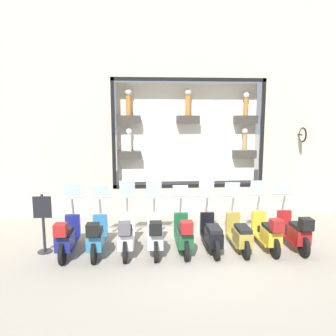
{
  "coord_description": "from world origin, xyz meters",
  "views": [
    {
      "loc": [
        -7.66,
        1.51,
        3.35
      ],
      "look_at": [
        1.66,
        0.84,
        1.94
      ],
      "focal_mm": 35.0,
      "sensor_mm": 36.0,
      "label": 1
    }
  ],
  "objects_px": {
    "scooter_yellow_1": "(268,232)",
    "scooter_black_3": "(212,234)",
    "scooter_red_0": "(295,231)",
    "scooter_olive_2": "(239,234)",
    "shop_sign_post": "(43,222)",
    "scooter_silver_5": "(155,235)",
    "scooter_white_6": "(126,235)",
    "scooter_navy_8": "(67,237)",
    "scooter_teal_7": "(97,237)",
    "scooter_green_4": "(184,234)"
  },
  "relations": [
    {
      "from": "scooter_yellow_1",
      "to": "scooter_green_4",
      "type": "height_order",
      "value": "scooter_yellow_1"
    },
    {
      "from": "scooter_green_4",
      "to": "shop_sign_post",
      "type": "distance_m",
      "value": 3.53
    },
    {
      "from": "scooter_green_4",
      "to": "scooter_black_3",
      "type": "bearing_deg",
      "value": -85.01
    },
    {
      "from": "scooter_red_0",
      "to": "scooter_olive_2",
      "type": "distance_m",
      "value": 1.44
    },
    {
      "from": "scooter_white_6",
      "to": "scooter_olive_2",
      "type": "bearing_deg",
      "value": -88.99
    },
    {
      "from": "scooter_white_6",
      "to": "scooter_navy_8",
      "type": "xyz_separation_m",
      "value": [
        -0.0,
        1.44,
        -0.0
      ]
    },
    {
      "from": "scooter_black_3",
      "to": "scooter_silver_5",
      "type": "xyz_separation_m",
      "value": [
        -0.06,
        1.44,
        0.05
      ]
    },
    {
      "from": "scooter_white_6",
      "to": "scooter_green_4",
      "type": "bearing_deg",
      "value": -90.32
    },
    {
      "from": "scooter_yellow_1",
      "to": "scooter_olive_2",
      "type": "height_order",
      "value": "scooter_yellow_1"
    },
    {
      "from": "scooter_green_4",
      "to": "scooter_white_6",
      "type": "bearing_deg",
      "value": 89.68
    },
    {
      "from": "scooter_red_0",
      "to": "scooter_teal_7",
      "type": "height_order",
      "value": "scooter_red_0"
    },
    {
      "from": "scooter_navy_8",
      "to": "scooter_black_3",
      "type": "bearing_deg",
      "value": -89.08
    },
    {
      "from": "scooter_teal_7",
      "to": "shop_sign_post",
      "type": "height_order",
      "value": "scooter_teal_7"
    },
    {
      "from": "scooter_red_0",
      "to": "scooter_silver_5",
      "type": "distance_m",
      "value": 3.61
    },
    {
      "from": "scooter_silver_5",
      "to": "scooter_green_4",
      "type": "bearing_deg",
      "value": -90.39
    },
    {
      "from": "scooter_yellow_1",
      "to": "scooter_black_3",
      "type": "bearing_deg",
      "value": 87.54
    },
    {
      "from": "scooter_red_0",
      "to": "scooter_teal_7",
      "type": "xyz_separation_m",
      "value": [
        -0.0,
        5.05,
        -0.01
      ]
    },
    {
      "from": "scooter_black_3",
      "to": "scooter_red_0",
      "type": "bearing_deg",
      "value": -91.59
    },
    {
      "from": "scooter_black_3",
      "to": "shop_sign_post",
      "type": "relative_size",
      "value": 1.2
    },
    {
      "from": "scooter_yellow_1",
      "to": "scooter_navy_8",
      "type": "relative_size",
      "value": 1.0
    },
    {
      "from": "scooter_white_6",
      "to": "scooter_teal_7",
      "type": "relative_size",
      "value": 1.0
    },
    {
      "from": "scooter_black_3",
      "to": "shop_sign_post",
      "type": "height_order",
      "value": "scooter_black_3"
    },
    {
      "from": "scooter_teal_7",
      "to": "scooter_navy_8",
      "type": "xyz_separation_m",
      "value": [
        0.0,
        0.72,
        0.01
      ]
    },
    {
      "from": "scooter_green_4",
      "to": "scooter_white_6",
      "type": "relative_size",
      "value": 1.0
    },
    {
      "from": "scooter_yellow_1",
      "to": "shop_sign_post",
      "type": "relative_size",
      "value": 1.2
    },
    {
      "from": "scooter_white_6",
      "to": "scooter_teal_7",
      "type": "height_order",
      "value": "scooter_white_6"
    },
    {
      "from": "scooter_red_0",
      "to": "scooter_silver_5",
      "type": "relative_size",
      "value": 1.0
    },
    {
      "from": "scooter_silver_5",
      "to": "scooter_navy_8",
      "type": "xyz_separation_m",
      "value": [
        0.0,
        2.16,
        0.0
      ]
    },
    {
      "from": "scooter_olive_2",
      "to": "scooter_teal_7",
      "type": "relative_size",
      "value": 1.0
    },
    {
      "from": "scooter_navy_8",
      "to": "scooter_white_6",
      "type": "bearing_deg",
      "value": -89.88
    },
    {
      "from": "scooter_red_0",
      "to": "scooter_olive_2",
      "type": "height_order",
      "value": "scooter_olive_2"
    },
    {
      "from": "scooter_teal_7",
      "to": "scooter_yellow_1",
      "type": "bearing_deg",
      "value": -89.99
    },
    {
      "from": "scooter_navy_8",
      "to": "scooter_silver_5",
      "type": "bearing_deg",
      "value": -90.0
    },
    {
      "from": "scooter_silver_5",
      "to": "scooter_navy_8",
      "type": "distance_m",
      "value": 2.16
    },
    {
      "from": "scooter_red_0",
      "to": "scooter_white_6",
      "type": "xyz_separation_m",
      "value": [
        0.0,
        4.33,
        0.01
      ]
    },
    {
      "from": "scooter_red_0",
      "to": "scooter_white_6",
      "type": "height_order",
      "value": "scooter_white_6"
    },
    {
      "from": "scooter_yellow_1",
      "to": "scooter_teal_7",
      "type": "height_order",
      "value": "scooter_yellow_1"
    },
    {
      "from": "scooter_olive_2",
      "to": "scooter_silver_5",
      "type": "xyz_separation_m",
      "value": [
        -0.05,
        2.16,
        0.06
      ]
    },
    {
      "from": "scooter_teal_7",
      "to": "shop_sign_post",
      "type": "bearing_deg",
      "value": 78.92
    },
    {
      "from": "scooter_white_6",
      "to": "scooter_navy_8",
      "type": "bearing_deg",
      "value": 90.12
    },
    {
      "from": "scooter_yellow_1",
      "to": "scooter_olive_2",
      "type": "relative_size",
      "value": 1.0
    },
    {
      "from": "scooter_yellow_1",
      "to": "scooter_teal_7",
      "type": "distance_m",
      "value": 4.33
    },
    {
      "from": "scooter_silver_5",
      "to": "scooter_olive_2",
      "type": "bearing_deg",
      "value": -88.57
    },
    {
      "from": "scooter_silver_5",
      "to": "scooter_teal_7",
      "type": "distance_m",
      "value": 1.44
    },
    {
      "from": "scooter_white_6",
      "to": "shop_sign_post",
      "type": "xyz_separation_m",
      "value": [
        0.26,
        2.07,
        0.31
      ]
    },
    {
      "from": "scooter_red_0",
      "to": "scooter_silver_5",
      "type": "bearing_deg",
      "value": 89.97
    },
    {
      "from": "scooter_black_3",
      "to": "shop_sign_post",
      "type": "xyz_separation_m",
      "value": [
        0.2,
        4.23,
        0.37
      ]
    },
    {
      "from": "scooter_red_0",
      "to": "scooter_teal_7",
      "type": "distance_m",
      "value": 5.05
    },
    {
      "from": "scooter_red_0",
      "to": "scooter_black_3",
      "type": "height_order",
      "value": "scooter_black_3"
    },
    {
      "from": "scooter_olive_2",
      "to": "scooter_white_6",
      "type": "distance_m",
      "value": 2.89
    }
  ]
}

